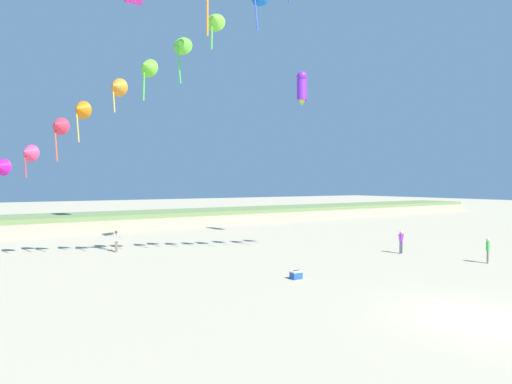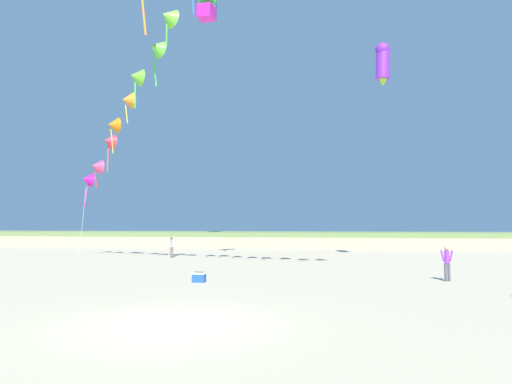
# 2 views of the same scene
# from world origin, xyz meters

# --- Properties ---
(ground_plane) EXTENTS (240.00, 240.00, 0.00)m
(ground_plane) POSITION_xyz_m (0.00, 0.00, 0.00)
(ground_plane) COLOR tan
(dune_ridge) EXTENTS (120.00, 9.77, 1.60)m
(dune_ridge) POSITION_xyz_m (0.00, 39.61, 0.80)
(dune_ridge) COLOR tan
(dune_ridge) RESTS_ON ground
(person_near_right) EXTENTS (0.56, 0.22, 1.61)m
(person_near_right) POSITION_xyz_m (9.46, 10.26, 0.93)
(person_near_right) COLOR #474C56
(person_near_right) RESTS_ON ground
(person_mid_center) EXTENTS (0.45, 0.44, 1.58)m
(person_mid_center) POSITION_xyz_m (-7.55, 21.72, 0.91)
(person_mid_center) COLOR #726656
(person_mid_center) RESTS_ON ground
(large_kite_mid_trail) EXTENTS (1.45, 1.45, 2.62)m
(large_kite_mid_trail) POSITION_xyz_m (-5.55, 23.88, 20.76)
(large_kite_mid_trail) COLOR #DE1DB5
(large_kite_high_solo) EXTENTS (1.37, 1.42, 3.03)m
(large_kite_high_solo) POSITION_xyz_m (8.00, 19.64, 13.55)
(large_kite_high_solo) COLOR purple
(beach_cooler) EXTENTS (0.58, 0.41, 0.46)m
(beach_cooler) POSITION_xyz_m (-1.60, 8.25, 0.21)
(beach_cooler) COLOR blue
(beach_cooler) RESTS_ON ground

